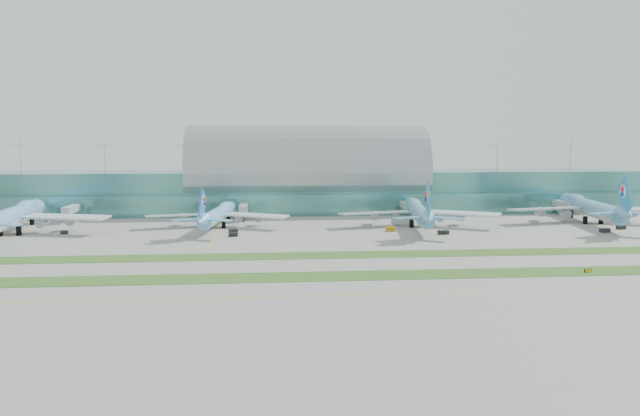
{
  "coord_description": "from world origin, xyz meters",
  "views": [
    {
      "loc": [
        -22.02,
        -187.11,
        35.3
      ],
      "look_at": [
        0.0,
        55.0,
        9.0
      ],
      "focal_mm": 35.0,
      "sensor_mm": 36.0,
      "label": 1
    }
  ],
  "objects": [
    {
      "name": "ground",
      "position": [
        0.0,
        0.0,
        0.0
      ],
      "size": [
        700.0,
        700.0,
        0.0
      ],
      "primitive_type": "plane",
      "color": "gray",
      "rests_on": "ground"
    },
    {
      "name": "taxiway_sign_east",
      "position": [
        64.85,
        -29.47,
        0.48
      ],
      "size": [
        2.3,
        0.6,
        0.97
      ],
      "rotation": [
        0.0,
        0.0,
        0.15
      ],
      "color": "black",
      "rests_on": "ground"
    },
    {
      "name": "airliner_c",
      "position": [
        41.81,
        64.91,
        6.4
      ],
      "size": [
        65.75,
        75.26,
        20.75
      ],
      "rotation": [
        0.0,
        0.0,
        -0.14
      ],
      "color": "#5FAAD2",
      "rests_on": "ground"
    },
    {
      "name": "taxiline_d",
      "position": [
        0.0,
        40.0,
        0.01
      ],
      "size": [
        420.0,
        0.35,
        0.01
      ],
      "primitive_type": "cube",
      "color": "yellow",
      "rests_on": "ground"
    },
    {
      "name": "taxiline_c",
      "position": [
        0.0,
        18.0,
        0.01
      ],
      "size": [
        420.0,
        0.35,
        0.01
      ],
      "primitive_type": "cube",
      "color": "yellow",
      "rests_on": "ground"
    },
    {
      "name": "gse_g",
      "position": [
        109.25,
        40.22,
        0.8
      ],
      "size": [
        3.84,
        2.21,
        1.61
      ],
      "primitive_type": "cube",
      "rotation": [
        0.0,
        0.0,
        0.06
      ],
      "color": "black",
      "rests_on": "ground"
    },
    {
      "name": "terminal",
      "position": [
        0.01,
        128.79,
        14.23
      ],
      "size": [
        340.0,
        69.1,
        36.0
      ],
      "color": "#3D7A75",
      "rests_on": "ground"
    },
    {
      "name": "gse_c",
      "position": [
        -33.41,
        42.92,
        0.7
      ],
      "size": [
        3.59,
        2.62,
        1.41
      ],
      "primitive_type": "cube",
      "rotation": [
        0.0,
        0.0,
        0.3
      ],
      "color": "black",
      "rests_on": "ground"
    },
    {
      "name": "grass_strip_far",
      "position": [
        0.0,
        2.0,
        0.04
      ],
      "size": [
        420.0,
        12.0,
        0.08
      ],
      "primitive_type": "cube",
      "color": "#2D591E",
      "rests_on": "ground"
    },
    {
      "name": "gse_h",
      "position": [
        120.68,
        48.34,
        0.76
      ],
      "size": [
        3.54,
        2.24,
        1.53
      ],
      "primitive_type": "cube",
      "rotation": [
        0.0,
        0.0,
        0.1
      ],
      "color": "black",
      "rests_on": "ground"
    },
    {
      "name": "airliner_a",
      "position": [
        -117.26,
        57.63,
        7.12
      ],
      "size": [
        73.62,
        83.88,
        23.08
      ],
      "rotation": [
        0.0,
        0.0,
        0.09
      ],
      "color": "#69A1E7",
      "rests_on": "ground"
    },
    {
      "name": "gse_b",
      "position": [
        -97.62,
        54.88,
        0.62
      ],
      "size": [
        3.25,
        2.44,
        1.25
      ],
      "primitive_type": "cube",
      "rotation": [
        0.0,
        0.0,
        0.3
      ],
      "color": "black",
      "rests_on": "ground"
    },
    {
      "name": "taxiline_b",
      "position": [
        0.0,
        -14.0,
        0.01
      ],
      "size": [
        420.0,
        0.35,
        0.01
      ],
      "primitive_type": "cube",
      "color": "yellow",
      "rests_on": "ground"
    },
    {
      "name": "gse_f",
      "position": [
        45.72,
        41.26,
        0.77
      ],
      "size": [
        4.13,
        2.41,
        1.53
      ],
      "primitive_type": "cube",
      "rotation": [
        0.0,
        0.0,
        0.09
      ],
      "color": "black",
      "rests_on": "ground"
    },
    {
      "name": "grass_strip_near",
      "position": [
        0.0,
        -28.0,
        0.04
      ],
      "size": [
        420.0,
        12.0,
        0.08
      ],
      "primitive_type": "cube",
      "color": "#2D591E",
      "rests_on": "ground"
    },
    {
      "name": "gse_e",
      "position": [
        27.55,
        51.28,
        0.87
      ],
      "size": [
        4.17,
        2.57,
        1.74
      ],
      "primitive_type": "cube",
      "rotation": [
        0.0,
        0.0,
        -0.15
      ],
      "color": "#C57E0B",
      "rests_on": "ground"
    },
    {
      "name": "airliner_d",
      "position": [
        118.46,
        68.97,
        6.94
      ],
      "size": [
        71.08,
        81.5,
        22.5
      ],
      "rotation": [
        0.0,
        0.0,
        -0.17
      ],
      "color": "#5D9ECD",
      "rests_on": "ground"
    },
    {
      "name": "gse_d",
      "position": [
        -33.84,
        53.72,
        0.68
      ],
      "size": [
        3.75,
        2.36,
        1.36
      ],
      "primitive_type": "cube",
      "rotation": [
        0.0,
        0.0,
        0.24
      ],
      "color": "black",
      "rests_on": "ground"
    },
    {
      "name": "airliner_b",
      "position": [
        -40.44,
        69.78,
        5.7
      ],
      "size": [
        58.72,
        67.13,
        18.49
      ],
      "rotation": [
        0.0,
        0.0,
        -0.13
      ],
      "color": "#70C8F7",
      "rests_on": "ground"
    },
    {
      "name": "taxiline_a",
      "position": [
        0.0,
        -48.0,
        0.01
      ],
      "size": [
        420.0,
        0.35,
        0.01
      ],
      "primitive_type": "cube",
      "color": "yellow",
      "rests_on": "ground"
    }
  ]
}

